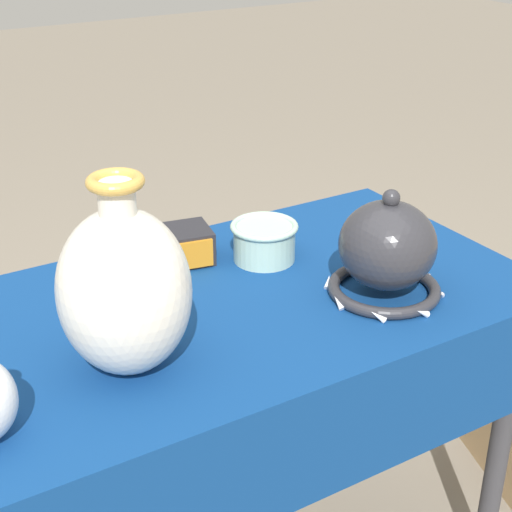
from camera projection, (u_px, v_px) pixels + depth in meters
name	position (u px, v px, depth m)	size (l,w,h in m)	color
display_table	(214.00, 345.00, 1.43)	(1.21, 0.62, 0.70)	#38383D
vase_tall_bulbous	(124.00, 290.00, 1.17)	(0.20, 0.20, 0.32)	white
vase_dome_bell	(387.00, 252.00, 1.40)	(0.22, 0.22, 0.21)	#2D2D33
mosaic_tile_box	(176.00, 246.00, 1.54)	(0.15, 0.12, 0.07)	#232328
cup_wide_celadon	(264.00, 240.00, 1.55)	(0.13, 0.13, 0.08)	#A8CCB7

